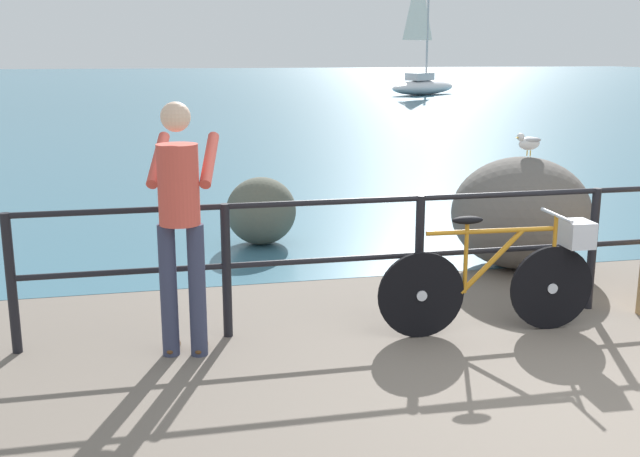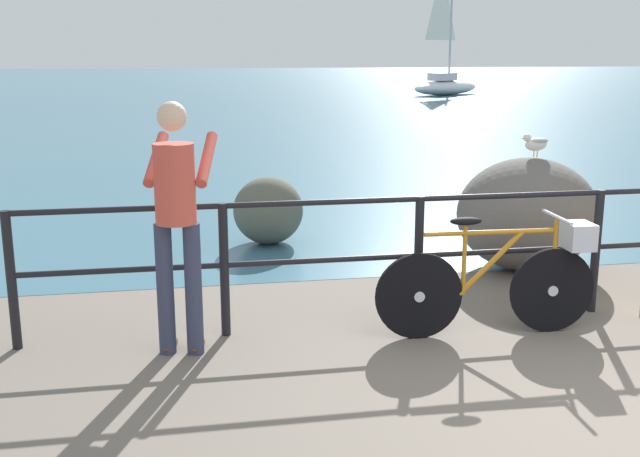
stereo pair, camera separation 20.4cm
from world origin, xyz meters
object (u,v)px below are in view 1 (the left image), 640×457
seagull (529,142)px  sailboat (423,80)px  breakwater_boulder_main (521,213)px  bicycle (507,273)px  breakwater_boulder_left (261,211)px  person_at_railing (180,218)px

seagull → sailboat: bearing=-125.5°
seagull → sailboat: sailboat is taller
seagull → breakwater_boulder_main: bearing=20.1°
bicycle → sailboat: size_ratio=0.28×
bicycle → breakwater_boulder_main: bearing=62.9°
breakwater_boulder_left → breakwater_boulder_main: bearing=-31.7°
breakwater_boulder_left → sailboat: (11.82, 27.54, 0.33)m
breakwater_boulder_main → seagull: 0.70m
bicycle → breakwater_boulder_main: 1.90m
person_at_railing → sailboat: bearing=-10.1°
bicycle → seagull: (1.01, 1.70, 0.77)m
bicycle → seagull: size_ratio=4.98×
bicycle → seagull: seagull is taller
person_at_railing → breakwater_boulder_left: person_at_railing is taller
breakwater_boulder_main → seagull: seagull is taller
breakwater_boulder_main → sailboat: sailboat is taller
person_at_railing → breakwater_boulder_left: (0.98, 3.04, -0.62)m
person_at_railing → sailboat: (12.79, 30.58, -0.28)m
breakwater_boulder_left → seagull: (2.45, -1.41, 0.86)m
breakwater_boulder_main → person_at_railing: bearing=-154.9°
breakwater_boulder_left → bicycle: bearing=-65.3°
person_at_railing → breakwater_boulder_main: 3.73m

